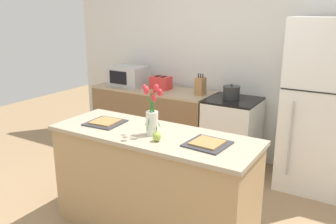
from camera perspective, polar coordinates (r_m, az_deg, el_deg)
back_wall at (r=4.65m, az=11.42°, el=8.83°), size 5.20×0.08×2.70m
kitchen_island at (r=3.17m, az=-2.39°, el=-11.21°), size 1.80×0.66×0.92m
back_counter at (r=4.96m, az=-2.37°, el=-1.18°), size 1.68×0.60×0.88m
stove_range at (r=4.45m, az=10.18°, el=-3.48°), size 0.60×0.61×0.88m
refrigerator at (r=4.09m, az=22.99°, el=0.79°), size 0.68×0.67×1.85m
flower_vase at (r=2.89m, az=-2.55°, el=-0.34°), size 0.17×0.18×0.43m
pear_figurine at (r=2.78m, az=-1.81°, el=-3.85°), size 0.07×0.07×0.11m
plate_setting_left at (r=3.27m, az=-10.03°, el=-1.63°), size 0.33×0.33×0.02m
plate_setting_right at (r=2.74m, az=6.35°, el=-5.04°), size 0.33×0.33×0.02m
toaster at (r=4.79m, az=-1.17°, el=4.72°), size 0.28×0.18×0.17m
cooking_pot at (r=4.33m, az=10.14°, el=3.11°), size 0.21×0.21×0.18m
microwave at (r=5.05m, az=-6.35°, el=5.79°), size 0.48×0.37×0.27m
knife_block at (r=4.47m, az=5.22°, el=4.14°), size 0.10×0.14×0.27m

